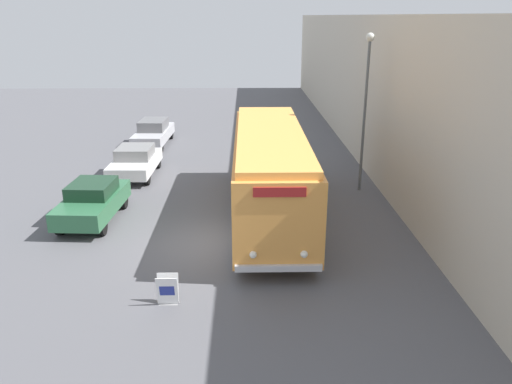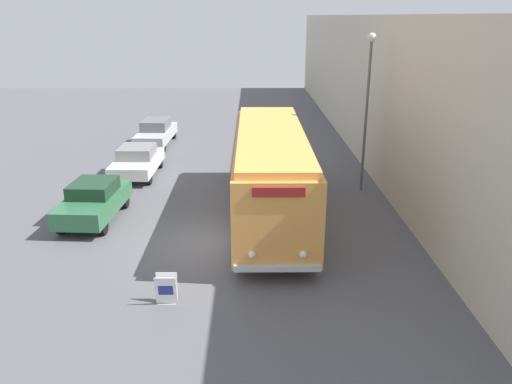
{
  "view_description": "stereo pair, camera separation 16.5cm",
  "coord_description": "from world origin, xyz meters",
  "px_view_note": "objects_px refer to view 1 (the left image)",
  "views": [
    {
      "loc": [
        1.28,
        -15.82,
        7.54
      ],
      "look_at": [
        1.6,
        -0.06,
        1.96
      ],
      "focal_mm": 35.0,
      "sensor_mm": 36.0,
      "label": 1
    },
    {
      "loc": [
        1.45,
        -15.82,
        7.54
      ],
      "look_at": [
        1.6,
        -0.06,
        1.96
      ],
      "focal_mm": 35.0,
      "sensor_mm": 36.0,
      "label": 2
    }
  ],
  "objects_px": {
    "parked_car_mid": "(135,161)",
    "parked_car_far": "(153,132)",
    "parked_car_near": "(93,201)",
    "vintage_bus": "(270,169)",
    "streetlamp": "(366,93)",
    "sign_board": "(168,290)"
  },
  "relations": [
    {
      "from": "sign_board",
      "to": "parked_car_near",
      "type": "bearing_deg",
      "value": 121.63
    },
    {
      "from": "vintage_bus",
      "to": "parked_car_mid",
      "type": "distance_m",
      "value": 8.45
    },
    {
      "from": "parked_car_near",
      "to": "parked_car_far",
      "type": "xyz_separation_m",
      "value": [
        0.25,
        12.05,
        -0.01
      ]
    },
    {
      "from": "parked_car_mid",
      "to": "parked_car_far",
      "type": "xyz_separation_m",
      "value": [
        -0.19,
        6.32,
        0.03
      ]
    },
    {
      "from": "sign_board",
      "to": "parked_car_mid",
      "type": "bearing_deg",
      "value": 105.62
    },
    {
      "from": "streetlamp",
      "to": "parked_car_far",
      "type": "relative_size",
      "value": 1.43
    },
    {
      "from": "vintage_bus",
      "to": "streetlamp",
      "type": "relative_size",
      "value": 1.61
    },
    {
      "from": "parked_car_mid",
      "to": "streetlamp",
      "type": "bearing_deg",
      "value": -11.35
    },
    {
      "from": "streetlamp",
      "to": "parked_car_far",
      "type": "distance_m",
      "value": 14.37
    },
    {
      "from": "parked_car_near",
      "to": "parked_car_mid",
      "type": "height_order",
      "value": "parked_car_near"
    },
    {
      "from": "parked_car_mid",
      "to": "parked_car_far",
      "type": "height_order",
      "value": "parked_car_far"
    },
    {
      "from": "parked_car_far",
      "to": "streetlamp",
      "type": "bearing_deg",
      "value": -36.49
    },
    {
      "from": "streetlamp",
      "to": "parked_car_mid",
      "type": "bearing_deg",
      "value": 167.51
    },
    {
      "from": "vintage_bus",
      "to": "parked_car_far",
      "type": "bearing_deg",
      "value": 119.47
    },
    {
      "from": "vintage_bus",
      "to": "streetlamp",
      "type": "distance_m",
      "value": 5.79
    },
    {
      "from": "sign_board",
      "to": "parked_car_near",
      "type": "xyz_separation_m",
      "value": [
        -3.75,
        6.1,
        0.37
      ]
    },
    {
      "from": "parked_car_mid",
      "to": "parked_car_far",
      "type": "distance_m",
      "value": 6.32
    },
    {
      "from": "sign_board",
      "to": "parked_car_far",
      "type": "relative_size",
      "value": 0.18
    },
    {
      "from": "sign_board",
      "to": "streetlamp",
      "type": "xyz_separation_m",
      "value": [
        7.36,
        9.46,
        3.99
      ]
    },
    {
      "from": "streetlamp",
      "to": "parked_car_near",
      "type": "bearing_deg",
      "value": -163.15
    },
    {
      "from": "parked_car_mid",
      "to": "sign_board",
      "type": "bearing_deg",
      "value": -73.24
    },
    {
      "from": "streetlamp",
      "to": "parked_car_far",
      "type": "height_order",
      "value": "streetlamp"
    }
  ]
}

